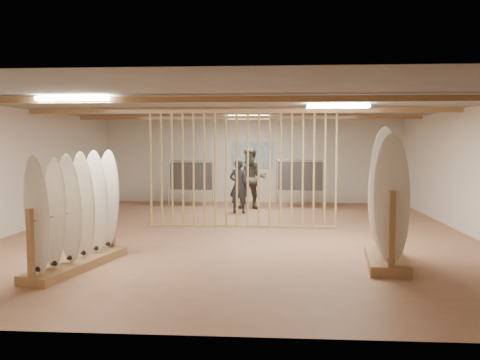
# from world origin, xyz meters

# --- Properties ---
(floor) EXTENTS (12.00, 12.00, 0.00)m
(floor) POSITION_xyz_m (0.00, 0.00, 0.00)
(floor) COLOR #A5704F
(floor) RESTS_ON ground
(ceiling) EXTENTS (12.00, 12.00, 0.00)m
(ceiling) POSITION_xyz_m (0.00, 0.00, 2.80)
(ceiling) COLOR gray
(ceiling) RESTS_ON ground
(wall_back) EXTENTS (12.00, 0.00, 12.00)m
(wall_back) POSITION_xyz_m (0.00, 6.00, 1.40)
(wall_back) COLOR silver
(wall_back) RESTS_ON ground
(wall_front) EXTENTS (12.00, 0.00, 12.00)m
(wall_front) POSITION_xyz_m (0.00, -6.00, 1.40)
(wall_front) COLOR silver
(wall_front) RESTS_ON ground
(wall_left) EXTENTS (0.00, 12.00, 12.00)m
(wall_left) POSITION_xyz_m (-5.00, 0.00, 1.40)
(wall_left) COLOR silver
(wall_left) RESTS_ON ground
(wall_right) EXTENTS (0.00, 12.00, 12.00)m
(wall_right) POSITION_xyz_m (5.00, 0.00, 1.40)
(wall_right) COLOR silver
(wall_right) RESTS_ON ground
(ceiling_slats) EXTENTS (9.50, 6.12, 0.10)m
(ceiling_slats) POSITION_xyz_m (0.00, 0.00, 2.72)
(ceiling_slats) COLOR #9B7146
(ceiling_slats) RESTS_ON ground
(light_panels) EXTENTS (1.20, 0.35, 0.06)m
(light_panels) POSITION_xyz_m (0.00, 0.00, 2.74)
(light_panels) COLOR white
(light_panels) RESTS_ON ground
(bamboo_partition) EXTENTS (4.45, 0.05, 2.78)m
(bamboo_partition) POSITION_xyz_m (0.00, 0.80, 1.40)
(bamboo_partition) COLOR tan
(bamboo_partition) RESTS_ON ground
(poster) EXTENTS (1.40, 0.03, 0.90)m
(poster) POSITION_xyz_m (0.00, 5.98, 1.60)
(poster) COLOR #3267B1
(poster) RESTS_ON ground
(rack_left) EXTENTS (0.99, 2.35, 1.85)m
(rack_left) POSITION_xyz_m (-2.41, -3.29, 0.63)
(rack_left) COLOR #9B7146
(rack_left) RESTS_ON floor
(rack_right) EXTENTS (0.82, 1.95, 2.20)m
(rack_right) POSITION_xyz_m (2.62, -2.65, 0.74)
(rack_right) COLOR #9B7146
(rack_right) RESTS_ON floor
(clothing_rack_a) EXTENTS (1.40, 0.41, 1.50)m
(clothing_rack_a) POSITION_xyz_m (-1.86, 4.68, 0.97)
(clothing_rack_a) COLOR silver
(clothing_rack_a) RESTS_ON floor
(clothing_rack_b) EXTENTS (1.42, 0.56, 1.53)m
(clothing_rack_b) POSITION_xyz_m (1.56, 4.57, 1.00)
(clothing_rack_b) COLOR silver
(clothing_rack_b) RESTS_ON floor
(shopper_a) EXTENTS (0.74, 0.59, 1.78)m
(shopper_a) POSITION_xyz_m (-0.26, 3.31, 0.89)
(shopper_a) COLOR #26282E
(shopper_a) RESTS_ON floor
(shopper_b) EXTENTS (1.05, 0.82, 2.14)m
(shopper_b) POSITION_xyz_m (0.06, 4.09, 1.07)
(shopper_b) COLOR #37352B
(shopper_b) RESTS_ON floor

